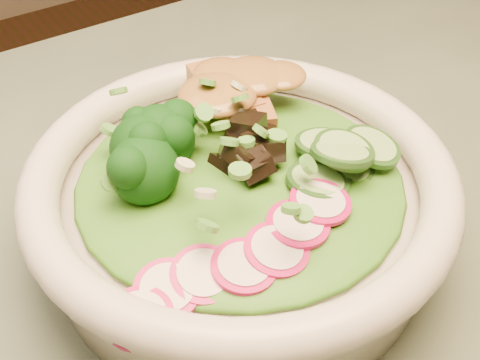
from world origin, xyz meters
TOP-DOWN VIEW (x-y plane):
  - salad_bowl at (0.05, 0.03)m, footprint 0.29×0.29m
  - lettuce_bed at (0.05, 0.03)m, footprint 0.22×0.22m
  - broccoli_florets at (-0.01, 0.06)m, footprint 0.10×0.09m
  - radish_slices at (0.02, -0.03)m, footprint 0.13×0.07m
  - cucumber_slices at (0.11, -0.00)m, footprint 0.09×0.09m
  - mushroom_heap at (0.05, 0.04)m, footprint 0.09×0.09m
  - tofu_cubes at (0.08, 0.09)m, footprint 0.11×0.08m
  - peanut_sauce at (0.08, 0.09)m, footprint 0.08×0.06m
  - scallion_garnish at (0.05, 0.03)m, footprint 0.21×0.21m

SIDE VIEW (x-z plane):
  - salad_bowl at x=0.05m, z-range 0.75..0.83m
  - lettuce_bed at x=0.05m, z-range 0.80..0.83m
  - radish_slices at x=0.02m, z-range 0.81..0.83m
  - cucumber_slices at x=0.11m, z-range 0.81..0.85m
  - tofu_cubes at x=0.08m, z-range 0.81..0.85m
  - mushroom_heap at x=0.05m, z-range 0.81..0.85m
  - broccoli_florets at x=-0.01m, z-range 0.81..0.86m
  - scallion_garnish at x=0.05m, z-range 0.83..0.85m
  - peanut_sauce at x=0.08m, z-range 0.83..0.85m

